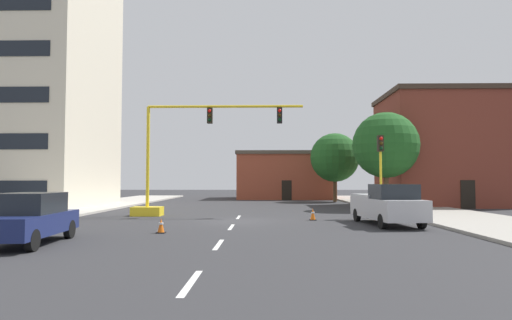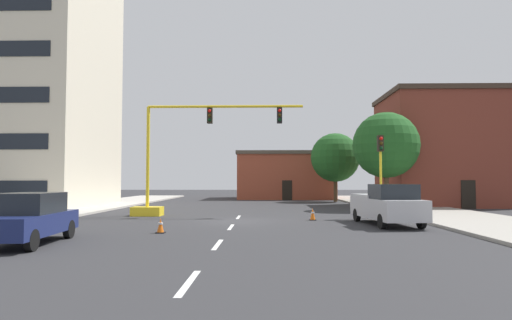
# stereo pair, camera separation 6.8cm
# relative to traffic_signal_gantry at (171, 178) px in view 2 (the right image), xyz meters

# --- Properties ---
(ground_plane) EXTENTS (160.00, 160.00, 0.00)m
(ground_plane) POSITION_rel_traffic_signal_gantry_xyz_m (4.25, -3.43, -2.33)
(ground_plane) COLOR #2D2D30
(sidewalk_left) EXTENTS (6.00, 56.00, 0.14)m
(sidewalk_left) POSITION_rel_traffic_signal_gantry_xyz_m (-8.33, 4.57, -2.26)
(sidewalk_left) COLOR #B2ADA3
(sidewalk_left) RESTS_ON ground_plane
(sidewalk_right) EXTENTS (6.00, 56.00, 0.14)m
(sidewalk_right) POSITION_rel_traffic_signal_gantry_xyz_m (16.84, 4.57, -2.26)
(sidewalk_right) COLOR #9E998E
(sidewalk_right) RESTS_ON ground_plane
(lane_stripe_seg_0) EXTENTS (0.16, 2.40, 0.01)m
(lane_stripe_seg_0) POSITION_rel_traffic_signal_gantry_xyz_m (4.25, -17.43, -2.32)
(lane_stripe_seg_0) COLOR silver
(lane_stripe_seg_0) RESTS_ON ground_plane
(lane_stripe_seg_1) EXTENTS (0.16, 2.40, 0.01)m
(lane_stripe_seg_1) POSITION_rel_traffic_signal_gantry_xyz_m (4.25, -11.93, -2.32)
(lane_stripe_seg_1) COLOR silver
(lane_stripe_seg_1) RESTS_ON ground_plane
(lane_stripe_seg_2) EXTENTS (0.16, 2.40, 0.01)m
(lane_stripe_seg_2) POSITION_rel_traffic_signal_gantry_xyz_m (4.25, -6.43, -2.32)
(lane_stripe_seg_2) COLOR silver
(lane_stripe_seg_2) RESTS_ON ground_plane
(lane_stripe_seg_3) EXTENTS (0.16, 2.40, 0.01)m
(lane_stripe_seg_3) POSITION_rel_traffic_signal_gantry_xyz_m (4.25, -0.93, -2.32)
(lane_stripe_seg_3) COLOR silver
(lane_stripe_seg_3) RESTS_ON ground_plane
(building_tall_left) EXTENTS (13.14, 12.03, 22.92)m
(building_tall_left) POSITION_rel_traffic_signal_gantry_xyz_m (-14.25, 8.46, 9.14)
(building_tall_left) COLOR beige
(building_tall_left) RESTS_ON ground_plane
(building_brick_center) EXTENTS (11.48, 9.47, 5.56)m
(building_brick_center) POSITION_rel_traffic_signal_gantry_xyz_m (8.22, 26.36, 0.46)
(building_brick_center) COLOR brown
(building_brick_center) RESTS_ON ground_plane
(building_row_right) EXTENTS (10.42, 8.53, 9.69)m
(building_row_right) POSITION_rel_traffic_signal_gantry_xyz_m (21.37, 11.17, 2.53)
(building_row_right) COLOR brown
(building_row_right) RESTS_ON ground_plane
(traffic_signal_gantry) EXTENTS (10.49, 1.20, 6.83)m
(traffic_signal_gantry) POSITION_rel_traffic_signal_gantry_xyz_m (0.00, 0.00, 0.00)
(traffic_signal_gantry) COLOR yellow
(traffic_signal_gantry) RESTS_ON ground_plane
(traffic_light_pole_right) EXTENTS (0.32, 0.47, 4.80)m
(traffic_light_pole_right) POSITION_rel_traffic_signal_gantry_xyz_m (12.56, -1.27, 1.20)
(traffic_light_pole_right) COLOR yellow
(traffic_light_pole_right) RESTS_ON ground_plane
(tree_right_mid) EXTENTS (4.93, 4.93, 7.29)m
(tree_right_mid) POSITION_rel_traffic_signal_gantry_xyz_m (14.87, 5.99, 2.49)
(tree_right_mid) COLOR #4C3823
(tree_right_mid) RESTS_ON ground_plane
(tree_right_far) EXTENTS (5.01, 5.01, 7.05)m
(tree_right_far) POSITION_rel_traffic_signal_gantry_xyz_m (12.99, 18.10, 2.20)
(tree_right_far) COLOR #4C3823
(tree_right_far) RESTS_ON ground_plane
(pickup_truck_silver) EXTENTS (2.52, 5.57, 1.99)m
(pickup_truck_silver) POSITION_rel_traffic_signal_gantry_xyz_m (11.78, -5.25, -1.35)
(pickup_truck_silver) COLOR #BCBCC1
(pickup_truck_silver) RESTS_ON ground_plane
(sedan_navy_near_left) EXTENTS (2.20, 4.63, 1.74)m
(sedan_navy_near_left) POSITION_rel_traffic_signal_gantry_xyz_m (-2.20, -12.03, -1.44)
(sedan_navy_near_left) COLOR navy
(sedan_navy_near_left) RESTS_ON ground_plane
(traffic_cone_roadside_a) EXTENTS (0.36, 0.36, 0.66)m
(traffic_cone_roadside_a) POSITION_rel_traffic_signal_gantry_xyz_m (8.43, -2.81, -2.01)
(traffic_cone_roadside_a) COLOR black
(traffic_cone_roadside_a) RESTS_ON ground_plane
(traffic_cone_roadside_b) EXTENTS (0.36, 0.36, 0.62)m
(traffic_cone_roadside_b) POSITION_rel_traffic_signal_gantry_xyz_m (1.54, -8.79, -2.03)
(traffic_cone_roadside_b) COLOR black
(traffic_cone_roadside_b) RESTS_ON ground_plane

